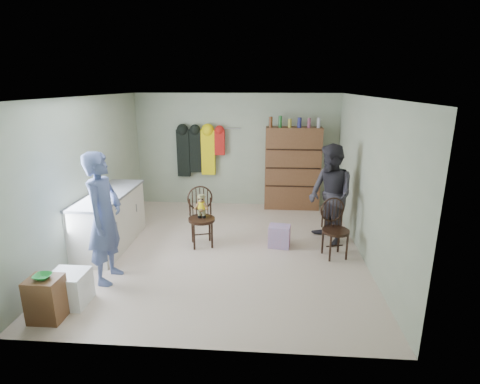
# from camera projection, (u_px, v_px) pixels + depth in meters

# --- Properties ---
(ground_plane) EXTENTS (5.00, 5.00, 0.00)m
(ground_plane) POSITION_uv_depth(u_px,v_px,m) (224.00, 249.00, 6.33)
(ground_plane) COLOR beige
(ground_plane) RESTS_ON ground
(room_walls) EXTENTS (5.00, 5.00, 5.00)m
(room_walls) POSITION_uv_depth(u_px,v_px,m) (227.00, 151.00, 6.40)
(room_walls) COLOR #A7B093
(room_walls) RESTS_ON ground
(counter) EXTENTS (0.64, 1.86, 0.94)m
(counter) POSITION_uv_depth(u_px,v_px,m) (110.00, 220.00, 6.34)
(counter) COLOR silver
(counter) RESTS_ON ground
(stool) EXTENTS (0.37, 0.32, 0.54)m
(stool) POSITION_uv_depth(u_px,v_px,m) (46.00, 299.00, 4.37)
(stool) COLOR brown
(stool) RESTS_ON ground
(bowl) EXTENTS (0.20, 0.20, 0.05)m
(bowl) POSITION_uv_depth(u_px,v_px,m) (42.00, 277.00, 4.29)
(bowl) COLOR green
(bowl) RESTS_ON stool
(plastic_tub) EXTENTS (0.45, 0.43, 0.42)m
(plastic_tub) POSITION_uv_depth(u_px,v_px,m) (70.00, 288.00, 4.71)
(plastic_tub) COLOR white
(plastic_tub) RESTS_ON ground
(chair_front) EXTENTS (0.56, 0.56, 1.02)m
(chair_front) POSITION_uv_depth(u_px,v_px,m) (201.00, 212.00, 6.36)
(chair_front) COLOR black
(chair_front) RESTS_ON ground
(chair_far) EXTENTS (0.52, 0.52, 0.95)m
(chair_far) POSITION_uv_depth(u_px,v_px,m) (334.00, 226.00, 5.96)
(chair_far) COLOR black
(chair_far) RESTS_ON ground
(striped_bag) EXTENTS (0.39, 0.32, 0.37)m
(striped_bag) POSITION_uv_depth(u_px,v_px,m) (279.00, 236.00, 6.38)
(striped_bag) COLOR pink
(striped_bag) RESTS_ON ground
(person_left) EXTENTS (0.47, 0.69, 1.84)m
(person_left) POSITION_uv_depth(u_px,v_px,m) (104.00, 218.00, 5.11)
(person_left) COLOR #4C5A8C
(person_left) RESTS_ON ground
(person_right) EXTENTS (0.94, 1.04, 1.73)m
(person_right) POSITION_uv_depth(u_px,v_px,m) (330.00, 195.00, 6.37)
(person_right) COLOR #2D2B33
(person_right) RESTS_ON ground
(dresser) EXTENTS (1.20, 0.39, 2.05)m
(dresser) POSITION_uv_depth(u_px,v_px,m) (292.00, 168.00, 8.19)
(dresser) COLOR brown
(dresser) RESTS_ON ground
(coat_rack) EXTENTS (1.42, 0.12, 1.09)m
(coat_rack) POSITION_uv_depth(u_px,v_px,m) (199.00, 151.00, 8.32)
(coat_rack) COLOR #99999E
(coat_rack) RESTS_ON ground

